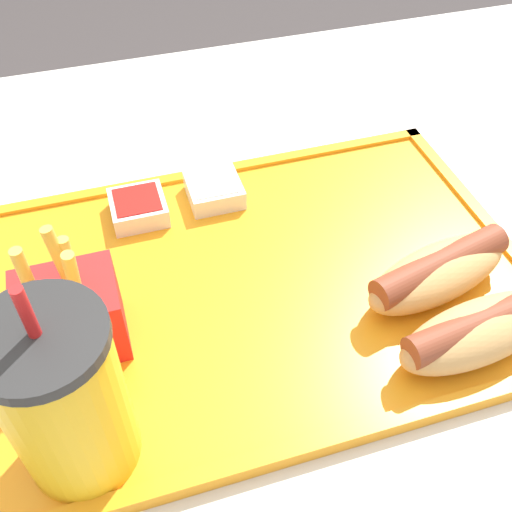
# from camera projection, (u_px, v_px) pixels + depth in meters

# --- Properties ---
(dining_table) EXTENTS (1.45, 0.83, 0.70)m
(dining_table) POSITION_uv_depth(u_px,v_px,m) (247.00, 456.00, 0.78)
(dining_table) COLOR beige
(dining_table) RESTS_ON ground_plane
(food_tray) EXTENTS (0.46, 0.32, 0.01)m
(food_tray) POSITION_uv_depth(u_px,v_px,m) (256.00, 284.00, 0.51)
(food_tray) COLOR orange
(food_tray) RESTS_ON dining_table
(soda_cup) EXTENTS (0.08, 0.08, 0.17)m
(soda_cup) POSITION_uv_depth(u_px,v_px,m) (64.00, 399.00, 0.35)
(soda_cup) COLOR gold
(soda_cup) RESTS_ON food_tray
(hot_dog_far) EXTENTS (0.14, 0.07, 0.04)m
(hot_dog_far) POSITION_uv_depth(u_px,v_px,m) (479.00, 330.00, 0.44)
(hot_dog_far) COLOR tan
(hot_dog_far) RESTS_ON food_tray
(hot_dog_near) EXTENTS (0.14, 0.08, 0.04)m
(hot_dog_near) POSITION_uv_depth(u_px,v_px,m) (438.00, 272.00, 0.48)
(hot_dog_near) COLOR tan
(hot_dog_near) RESTS_ON food_tray
(fries_carton) EXTENTS (0.07, 0.06, 0.11)m
(fries_carton) POSITION_uv_depth(u_px,v_px,m) (70.00, 313.00, 0.44)
(fries_carton) COLOR red
(fries_carton) RESTS_ON food_tray
(sauce_cup_mayo) EXTENTS (0.05, 0.05, 0.02)m
(sauce_cup_mayo) POSITION_uv_depth(u_px,v_px,m) (216.00, 189.00, 0.57)
(sauce_cup_mayo) COLOR silver
(sauce_cup_mayo) RESTS_ON food_tray
(sauce_cup_ketchup) EXTENTS (0.05, 0.05, 0.02)m
(sauce_cup_ketchup) POSITION_uv_depth(u_px,v_px,m) (138.00, 207.00, 0.56)
(sauce_cup_ketchup) COLOR silver
(sauce_cup_ketchup) RESTS_ON food_tray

